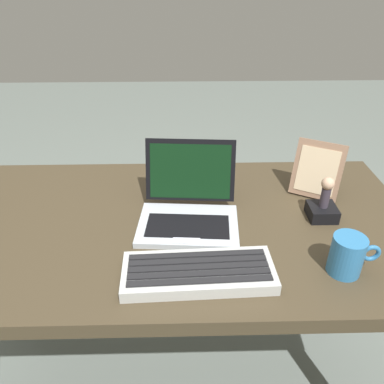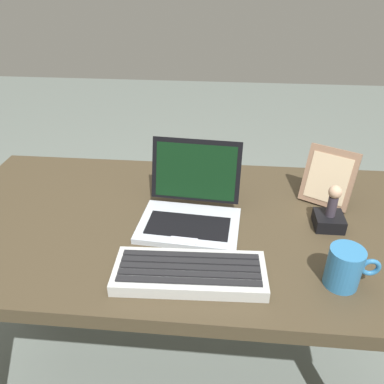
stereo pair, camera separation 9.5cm
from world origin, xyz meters
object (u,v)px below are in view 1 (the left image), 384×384
at_px(laptop_front, 189,209).
at_px(figurine, 327,190).
at_px(coffee_mug, 347,255).
at_px(photo_frame, 317,170).
at_px(external_keyboard, 198,272).
at_px(figurine_stand, 322,212).

bearing_deg(laptop_front, figurine, 1.19).
height_order(laptop_front, coffee_mug, laptop_front).
relative_size(photo_frame, coffee_mug, 1.47).
bearing_deg(external_keyboard, figurine_stand, 32.94).
bearing_deg(photo_frame, figurine, -96.19).
height_order(external_keyboard, figurine, figurine).
height_order(laptop_front, external_keyboard, laptop_front).
relative_size(external_keyboard, figurine, 3.85).
distance_m(laptop_front, external_keyboard, 0.22).
bearing_deg(figurine, coffee_mug, -94.05).
bearing_deg(coffee_mug, photo_frame, 85.18).
distance_m(external_keyboard, photo_frame, 0.51).
bearing_deg(figurine_stand, photo_frame, 83.81).
height_order(laptop_front, photo_frame, laptop_front).
xyz_separation_m(external_keyboard, figurine, (0.35, 0.23, 0.07)).
relative_size(laptop_front, figurine, 3.09).
distance_m(figurine_stand, coffee_mug, 0.22).
bearing_deg(coffee_mug, external_keyboard, -177.80).
height_order(photo_frame, figurine, photo_frame).
bearing_deg(laptop_front, external_keyboard, -85.34).
xyz_separation_m(figurine_stand, figurine, (0.00, 0.00, 0.07)).
relative_size(figurine_stand, coffee_mug, 0.66).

